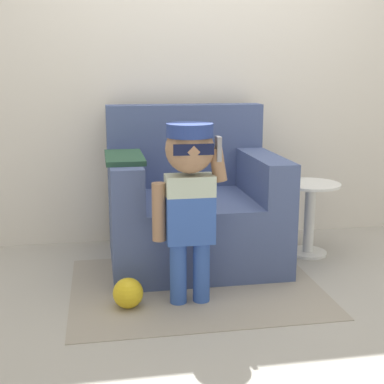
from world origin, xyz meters
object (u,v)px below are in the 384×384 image
armchair (192,207)px  toy_ball (128,293)px  person_child (189,186)px  side_table (310,212)px

armchair → toy_ball: armchair is taller
person_child → toy_ball: person_child is taller
armchair → toy_ball: size_ratio=6.72×
toy_ball → side_table: bearing=26.9°
person_child → side_table: size_ratio=1.95×
person_child → side_table: 1.21m
side_table → toy_ball: (-1.30, -0.66, -0.22)m
side_table → toy_ball: 1.47m
side_table → toy_ball: size_ratio=3.07×
toy_ball → armchair: bearing=55.9°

